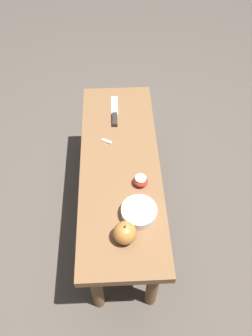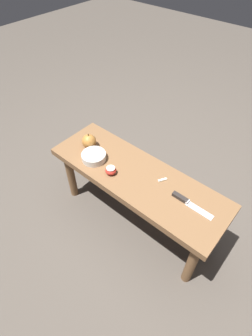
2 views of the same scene
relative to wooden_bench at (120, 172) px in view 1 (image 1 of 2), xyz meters
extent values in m
plane|color=#4C443D|center=(0.00, 0.00, -0.36)|extent=(8.00, 8.00, 0.00)
cube|color=brown|center=(0.00, 0.00, 0.05)|extent=(1.04, 0.35, 0.04)
cylinder|color=brown|center=(-0.46, -0.12, -0.17)|extent=(0.05, 0.05, 0.39)
cylinder|color=brown|center=(0.46, -0.12, -0.17)|extent=(0.05, 0.05, 0.39)
cylinder|color=brown|center=(-0.46, 0.12, -0.17)|extent=(0.05, 0.05, 0.39)
cylinder|color=brown|center=(0.46, 0.12, -0.17)|extent=(0.05, 0.05, 0.39)
cube|color=silver|center=(-0.38, -0.01, 0.07)|extent=(0.14, 0.03, 0.00)
cube|color=silver|center=(-0.31, -0.02, 0.08)|extent=(0.01, 0.03, 0.02)
cube|color=#282321|center=(-0.27, -0.02, 0.08)|extent=(0.08, 0.02, 0.02)
sphere|color=#B27233|center=(0.36, 0.01, 0.11)|extent=(0.09, 0.09, 0.09)
cylinder|color=#4C3319|center=(0.36, 0.01, 0.16)|extent=(0.01, 0.01, 0.02)
ellipsoid|color=red|center=(0.11, 0.08, 0.09)|extent=(0.06, 0.06, 0.04)
cylinder|color=white|center=(0.11, 0.08, 0.11)|extent=(0.05, 0.05, 0.00)
cube|color=white|center=(-0.13, -0.06, 0.07)|extent=(0.03, 0.05, 0.01)
cylinder|color=silver|center=(0.26, 0.06, 0.09)|extent=(0.14, 0.14, 0.04)
camera|label=1|loc=(0.90, -0.01, 1.18)|focal=35.00mm
camera|label=2|loc=(-0.58, 0.76, 1.12)|focal=28.00mm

